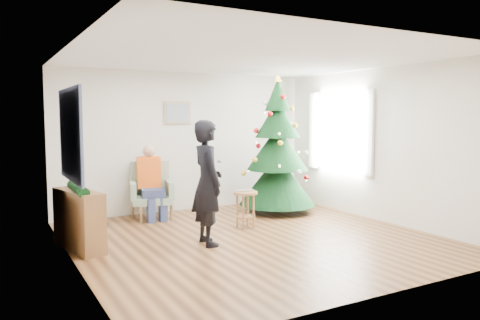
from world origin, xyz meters
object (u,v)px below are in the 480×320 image
christmas_tree (277,150)px  armchair (151,198)px  stool (245,209)px  console (79,220)px  standing_man (207,183)px

christmas_tree → armchair: 2.46m
christmas_tree → armchair: bearing=165.8°
christmas_tree → armchair: christmas_tree is taller
stool → armchair: armchair is taller
stool → console: bearing=-179.6°
armchair → standing_man: standing_man is taller
stool → armchair: bearing=128.2°
christmas_tree → console: christmas_tree is taller
stool → standing_man: (-0.95, -0.61, 0.57)m
christmas_tree → standing_man: (-2.11, -1.43, -0.29)m
stool → standing_man: 1.27m
christmas_tree → standing_man: bearing=-145.8°
stool → armchair: size_ratio=0.59×
christmas_tree → standing_man: size_ratio=1.48×
stool → console: size_ratio=0.58×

